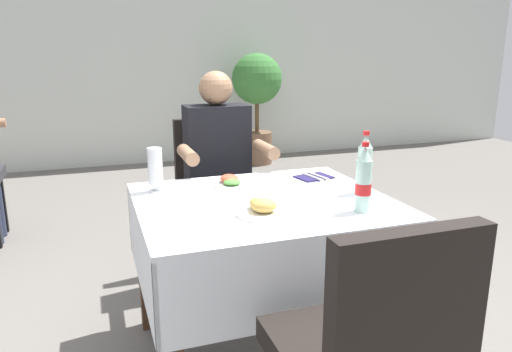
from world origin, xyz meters
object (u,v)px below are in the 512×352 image
at_px(beer_glass_left, 155,169).
at_px(chair_near_camera_side, 367,351).
at_px(cola_bottle_primary, 364,166).
at_px(plate_near_camera, 263,209).
at_px(plate_far_diner, 237,182).
at_px(chair_far_diner_seat, 215,190).
at_px(cola_bottle_secondary, 364,181).
at_px(potted_plant_corner, 257,93).
at_px(main_dining_table, 263,237).
at_px(seated_diner_far, 220,169).
at_px(napkin_cutlery_set, 314,177).

bearing_deg(beer_glass_left, chair_near_camera_side, -69.64).
bearing_deg(chair_near_camera_side, cola_bottle_primary, 60.18).
distance_m(plate_near_camera, beer_glass_left, 0.58).
relative_size(plate_near_camera, cola_bottle_primary, 0.80).
bearing_deg(plate_far_diner, chair_far_diner_seat, 85.80).
bearing_deg(cola_bottle_secondary, potted_plant_corner, 76.63).
bearing_deg(main_dining_table, chair_far_diner_seat, 90.00).
xyz_separation_m(seated_diner_far, plate_near_camera, (-0.07, -0.92, 0.06)).
distance_m(chair_near_camera_side, plate_far_diner, 1.12).
xyz_separation_m(beer_glass_left, napkin_cutlery_set, (0.78, -0.02, -0.10)).
bearing_deg(potted_plant_corner, chair_near_camera_side, -105.47).
xyz_separation_m(chair_far_diner_seat, cola_bottle_primary, (0.46, -0.90, 0.32)).
xyz_separation_m(beer_glass_left, cola_bottle_secondary, (0.73, -0.55, 0.02)).
height_order(plate_far_diner, cola_bottle_primary, cola_bottle_primary).
bearing_deg(chair_near_camera_side, plate_near_camera, 95.94).
relative_size(plate_far_diner, cola_bottle_primary, 0.92).
relative_size(beer_glass_left, potted_plant_corner, 0.15).
distance_m(chair_near_camera_side, beer_glass_left, 1.24).
xyz_separation_m(plate_near_camera, cola_bottle_primary, (0.53, 0.13, 0.10)).
height_order(seated_diner_far, cola_bottle_primary, seated_diner_far).
bearing_deg(cola_bottle_primary, plate_far_diner, 148.49).
relative_size(cola_bottle_primary, cola_bottle_secondary, 1.00).
bearing_deg(napkin_cutlery_set, beer_glass_left, 178.90).
bearing_deg(chair_near_camera_side, potted_plant_corner, 74.53).
bearing_deg(main_dining_table, beer_glass_left, 146.36).
bearing_deg(potted_plant_corner, napkin_cutlery_set, -104.60).
relative_size(main_dining_table, potted_plant_corner, 0.79).
bearing_deg(potted_plant_corner, plate_near_camera, -108.85).
height_order(seated_diner_far, cola_bottle_secondary, seated_diner_far).
relative_size(seated_diner_far, napkin_cutlery_set, 6.42).
distance_m(plate_near_camera, plate_far_diner, 0.44).
bearing_deg(cola_bottle_secondary, chair_near_camera_side, -118.89).
distance_m(chair_far_diner_seat, beer_glass_left, 0.77).
xyz_separation_m(cola_bottle_primary, cola_bottle_secondary, (-0.14, -0.22, -0.00)).
distance_m(chair_far_diner_seat, seated_diner_far, 0.19).
height_order(chair_far_diner_seat, seated_diner_far, seated_diner_far).
distance_m(main_dining_table, beer_glass_left, 0.57).
height_order(chair_far_diner_seat, plate_near_camera, chair_far_diner_seat).
distance_m(beer_glass_left, cola_bottle_secondary, 0.92).
height_order(plate_near_camera, potted_plant_corner, potted_plant_corner).
distance_m(plate_near_camera, napkin_cutlery_set, 0.62).
distance_m(beer_glass_left, potted_plant_corner, 3.86).
bearing_deg(beer_glass_left, napkin_cutlery_set, -1.10).
height_order(chair_near_camera_side, potted_plant_corner, potted_plant_corner).
height_order(chair_far_diner_seat, cola_bottle_secondary, cola_bottle_secondary).
bearing_deg(main_dining_table, plate_far_diner, 99.68).
height_order(plate_far_diner, napkin_cutlery_set, plate_far_diner).
distance_m(main_dining_table, napkin_cutlery_set, 0.48).
bearing_deg(cola_bottle_primary, cola_bottle_secondary, -122.14).
bearing_deg(cola_bottle_secondary, chair_far_diner_seat, 105.71).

